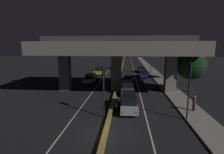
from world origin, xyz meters
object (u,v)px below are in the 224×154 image
Objects in this scene: motorcycle_white_filtering_near at (116,104)px; traffic_light_left_of_median at (104,82)px; traffic_light_right_of_median at (189,81)px; car_grey_third at (128,79)px; car_grey_second at (127,87)px; car_dark_blue_fourth at (143,73)px; motorcycle_black_filtering_far at (122,82)px; car_white_lead_oncoming at (91,78)px; motorcycle_red_filtering_mid at (121,91)px; car_grey_third_oncoming at (115,66)px; car_black_fifth at (142,69)px; street_lamp at (150,54)px; car_silver_lead at (129,102)px; pedestrian_on_sidewalk at (194,103)px; car_taxi_yellow_second_oncoming at (99,71)px.

traffic_light_left_of_median is at bearing 148.21° from motorcycle_white_filtering_near.
car_grey_third is (-5.43, 16.52, -3.07)m from traffic_light_right_of_median.
traffic_light_right_of_median is 1.18× the size of car_grey_second.
motorcycle_black_filtering_far is (-4.34, -8.10, -0.35)m from car_dark_blue_fourth.
car_white_lead_oncoming is 2.29× the size of motorcycle_red_filtering_mid.
motorcycle_white_filtering_near is (1.11, 1.97, -2.92)m from traffic_light_left_of_median.
car_grey_third_oncoming is 22.80m from motorcycle_black_filtering_far.
car_grey_third is 13.87m from car_black_fifth.
traffic_light_left_of_median is at bearing -105.84° from street_lamp.
car_silver_lead is 1.13× the size of car_grey_third_oncoming.
traffic_light_right_of_median is 1.16× the size of car_silver_lead.
car_white_lead_oncoming is at bearing 135.82° from pedestrian_on_sidewalk.
car_white_lead_oncoming is 21.62m from car_grey_third_oncoming.
traffic_light_right_of_median is 10.82m from motorcycle_red_filtering_mid.
car_grey_third is at bearing 81.39° from traffic_light_left_of_median.
car_dark_blue_fourth is 1.08× the size of car_grey_third_oncoming.
pedestrian_on_sidewalk is (13.98, -23.21, 0.09)m from car_taxi_yellow_second_oncoming.
pedestrian_on_sidewalk reaches higher than motorcycle_white_filtering_near.
car_white_lead_oncoming reaches higher than car_grey_second.
car_grey_second is 7.53m from car_grey_third.
car_white_lead_oncoming is at bearing 146.08° from car_black_fifth.
car_black_fifth is at bearing -9.63° from car_silver_lead.
car_grey_third_oncoming is (-1.41, 37.01, -2.81)m from traffic_light_left_of_median.
car_grey_second is 17.70m from car_taxi_yellow_second_oncoming.
street_lamp is 1.73× the size of car_grey_second.
car_taxi_yellow_second_oncoming reaches higher than car_grey_third.
car_taxi_yellow_second_oncoming is at bearing -15.40° from car_grey_third_oncoming.
traffic_light_right_of_median reaches higher than motorcycle_white_filtering_near.
traffic_light_right_of_median is 1.21× the size of car_dark_blue_fourth.
car_grey_second is 2.70× the size of motorcycle_black_filtering_far.
traffic_light_right_of_median reaches higher than car_grey_third_oncoming.
street_lamp is 1.92× the size of car_grey_third_oncoming.
motorcycle_red_filtering_mid is (-6.40, -19.53, -4.24)m from street_lamp.
car_grey_third_oncoming is at bearing 165.86° from car_taxi_yellow_second_oncoming.
motorcycle_black_filtering_far is (-1.03, 12.29, -0.37)m from car_silver_lead.
motorcycle_black_filtering_far is at bearing 151.65° from car_dark_blue_fourth.
motorcycle_black_filtering_far is at bearing 153.66° from car_grey_third.
street_lamp is 13.27m from car_taxi_yellow_second_oncoming.
motorcycle_white_filtering_near is (5.73, -13.65, -0.27)m from car_white_lead_oncoming.
car_grey_third is 14.61m from motorcycle_white_filtering_near.
car_dark_blue_fourth is 12.43m from car_white_lead_oncoming.
car_dark_blue_fourth and pedestrian_on_sidewalk have the same top height.
motorcycle_red_filtering_mid is at bearing 79.94° from traffic_light_left_of_median.
street_lamp is at bearing 90.23° from traffic_light_right_of_median.
car_black_fifth is at bearing 93.58° from traffic_light_right_of_median.
motorcycle_red_filtering_mid is (-4.33, -14.46, -0.36)m from car_dark_blue_fourth.
motorcycle_black_filtering_far is (-6.41, -13.17, -4.23)m from street_lamp.
car_silver_lead is at bearing -86.82° from motorcycle_white_filtering_near.
street_lamp reaches higher than car_black_fifth.
traffic_light_left_of_median is 1.13× the size of car_dark_blue_fourth.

